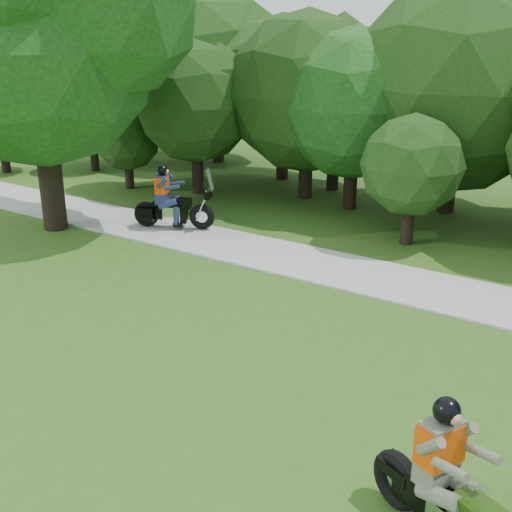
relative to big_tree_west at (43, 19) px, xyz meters
The scene contains 5 objects.
ground 13.82m from the big_tree_west, 33.03° to the right, with size 100.00×100.00×0.00m, color #2E5A19.
walkway 12.05m from the big_tree_west, ahead, with size 60.00×2.20×0.06m, color #ACACA7.
big_tree_west is the anchor object (origin of this frame).
chopper_motorcycle 15.57m from the big_tree_west, 24.23° to the right, with size 2.54×1.50×1.90m.
touring_motorcycle 5.96m from the big_tree_west, 26.11° to the left, with size 2.29×1.43×1.84m.
Camera 1 is at (4.28, -5.23, 5.73)m, focal length 45.00 mm.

